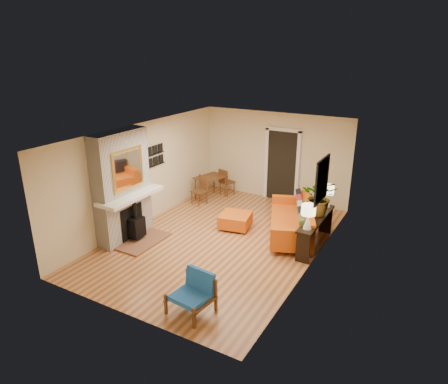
{
  "coord_description": "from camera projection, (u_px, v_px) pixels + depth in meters",
  "views": [
    {
      "loc": [
        4.31,
        -7.42,
        4.35
      ],
      "look_at": [
        0.0,
        0.2,
        1.15
      ],
      "focal_mm": 32.0,
      "sensor_mm": 36.0,
      "label": 1
    }
  ],
  "objects": [
    {
      "name": "console_table",
      "position": [
        316.0,
        223.0,
        9.04
      ],
      "size": [
        0.34,
        1.85,
        0.72
      ],
      "color": "black",
      "rests_on": "ground"
    },
    {
      "name": "lamp_near",
      "position": [
        308.0,
        214.0,
        8.33
      ],
      "size": [
        0.3,
        0.3,
        0.54
      ],
      "color": "white",
      "rests_on": "console_table"
    },
    {
      "name": "sofa",
      "position": [
        295.0,
        221.0,
        9.64
      ],
      "size": [
        1.71,
        2.42,
        0.88
      ],
      "color": "silver",
      "rests_on": "ground"
    },
    {
      "name": "fireplace",
      "position": [
        123.0,
        189.0,
        9.24
      ],
      "size": [
        1.09,
        1.68,
        2.6
      ],
      "color": "white",
      "rests_on": "ground"
    },
    {
      "name": "room_shell",
      "position": [
        286.0,
        166.0,
        11.01
      ],
      "size": [
        6.5,
        6.5,
        6.5
      ],
      "color": "tan",
      "rests_on": "ground"
    },
    {
      "name": "blue_chair",
      "position": [
        194.0,
        291.0,
        6.89
      ],
      "size": [
        0.75,
        0.74,
        0.71
      ],
      "color": "brown",
      "rests_on": "ground"
    },
    {
      "name": "dining_table",
      "position": [
        212.0,
        181.0,
        11.96
      ],
      "size": [
        0.94,
        1.59,
        0.83
      ],
      "color": "brown",
      "rests_on": "ground"
    },
    {
      "name": "lamp_far",
      "position": [
        327.0,
        193.0,
        9.5
      ],
      "size": [
        0.3,
        0.3,
        0.54
      ],
      "color": "white",
      "rests_on": "console_table"
    },
    {
      "name": "ottoman",
      "position": [
        235.0,
        220.0,
        10.12
      ],
      "size": [
        0.86,
        0.86,
        0.37
      ],
      "color": "silver",
      "rests_on": "ground"
    },
    {
      "name": "houseplant",
      "position": [
        320.0,
        197.0,
        9.0
      ],
      "size": [
        0.9,
        0.82,
        0.88
      ],
      "primitive_type": "imported",
      "rotation": [
        0.0,
        0.0,
        0.18
      ],
      "color": "#1E5919",
      "rests_on": "console_table"
    }
  ]
}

